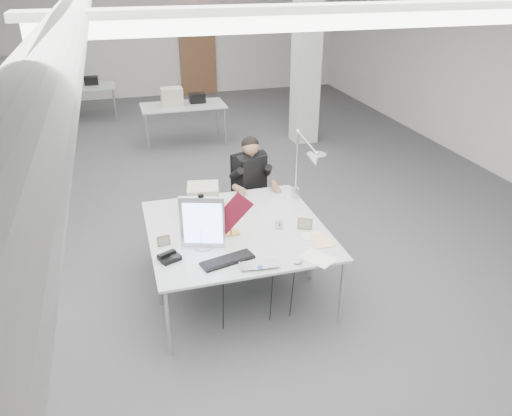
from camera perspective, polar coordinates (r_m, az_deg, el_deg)
The scene contains 23 objects.
room_shell at distance 6.88m, azimuth -6.62°, elevation 13.22°, with size 10.04×14.04×3.24m.
desk_main at distance 4.82m, azimuth -0.96°, elevation -4.94°, with size 1.80×0.90×0.03m, color silver.
desk_second at distance 5.58m, azimuth -3.37°, elevation -0.29°, with size 1.80×0.90×0.03m, color silver.
bg_desk_a at distance 9.88m, azimuth -8.35°, elevation 11.50°, with size 1.60×0.80×0.03m, color silver.
bg_desk_b at distance 11.96m, azimuth -19.72°, elevation 12.89°, with size 1.60×0.80×0.03m, color silver.
filing_cabinet at distance 13.61m, azimuth -26.70°, elevation 12.53°, with size 0.45×0.55×1.20m, color gray.
office_chair at distance 6.41m, azimuth -0.73°, elevation 1.52°, with size 0.54×0.54×1.10m, color black, non-canonical shape.
seated_person at distance 6.22m, azimuth -0.63°, elevation 4.26°, with size 0.53×0.66×1.00m, color black, non-canonical shape.
monitor at distance 4.76m, azimuth -6.16°, elevation -1.66°, with size 0.43×0.04×0.53m, color silver.
pennant at distance 4.75m, azimuth -2.99°, elevation -0.88°, with size 0.48×0.01×0.20m, color maroon.
keyboard at distance 4.64m, azimuth -3.27°, elevation -5.99°, with size 0.50×0.17×0.02m, color black.
laptop at distance 4.51m, azimuth 0.49°, elevation -6.94°, with size 0.36×0.23×0.03m, color silver.
mouse at distance 4.61m, azimuth 4.83°, elevation -6.17°, with size 0.09×0.06×0.04m, color #BBBCC1.
bankers_lamp at distance 5.01m, azimuth -2.90°, elevation -1.26°, with size 0.30×0.12×0.34m, color #CA853F, non-canonical shape.
desk_phone at distance 4.72m, azimuth -9.87°, elevation -5.59°, with size 0.18×0.16×0.05m, color black.
picture_frame_left at distance 4.94m, azimuth -10.51°, elevation -3.69°, with size 0.13×0.01×0.10m, color olive.
picture_frame_right at distance 5.17m, azimuth 5.61°, elevation -1.80°, with size 0.15×0.01×0.12m, color #AA8649.
desk_clock at distance 5.17m, azimuth 2.65°, elevation -1.85°, with size 0.09×0.09×0.03m, color silver.
paper_stack_a at distance 4.72m, azimuth 7.05°, elevation -5.70°, with size 0.22×0.31×0.01m, color white.
paper_stack_b at distance 5.00m, azimuth 7.54°, elevation -3.72°, with size 0.20×0.27×0.01m, color #FFDC98.
paper_stack_c at distance 5.08m, azimuth 6.47°, elevation -3.15°, with size 0.22×0.16×0.01m, color white.
beige_monitor at distance 5.47m, azimuth -6.03°, elevation 1.01°, with size 0.34×0.32×0.32m, color #BCB89C.
architect_lamp at distance 5.48m, azimuth 5.60°, elevation 4.37°, with size 0.24×0.69×0.89m, color silver, non-canonical shape.
Camera 1 is at (-1.06, -6.47, 3.26)m, focal length 35.00 mm.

